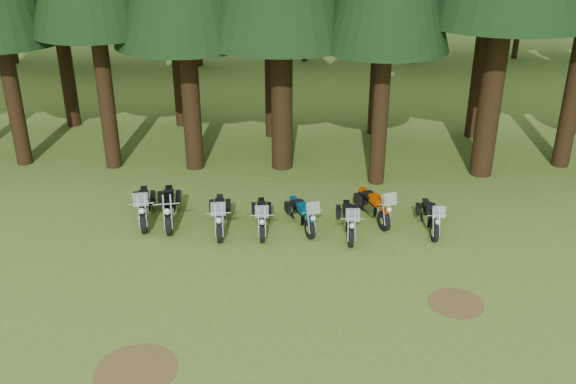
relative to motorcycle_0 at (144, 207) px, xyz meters
name	(u,v)px	position (x,y,z in m)	size (l,w,h in m)	color
ground	(276,315)	(4.21, -5.00, -0.49)	(120.00, 120.00, 0.00)	#3F5D20
dirt_patch_0	(136,370)	(1.21, -7.00, -0.48)	(1.80, 1.80, 0.01)	#4C3D1E
dirt_patch_1	(456,303)	(8.71, -4.50, -0.48)	(1.40, 1.40, 0.01)	#4C3D1E
motorcycle_0	(144,207)	(0.00, 0.00, 0.00)	(0.69, 2.33, 1.46)	black
motorcycle_1	(169,207)	(0.79, -0.04, 0.00)	(0.49, 2.37, 0.97)	black
motorcycle_2	(220,216)	(2.42, -0.58, -0.01)	(0.50, 2.27, 1.43)	black
motorcycle_3	(262,218)	(3.69, -0.63, -0.05)	(0.41, 2.09, 1.32)	black
motorcycle_4	(302,215)	(4.91, -0.45, -0.05)	(0.92, 2.05, 1.31)	black
motorcycle_5	(348,221)	(6.31, -0.88, -0.04)	(0.40, 2.15, 1.36)	black
motorcycle_6	(373,207)	(7.17, 0.08, -0.03)	(0.97, 2.14, 1.37)	black
motorcycle_7	(430,218)	(8.80, -0.61, -0.06)	(0.38, 2.02, 1.27)	black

